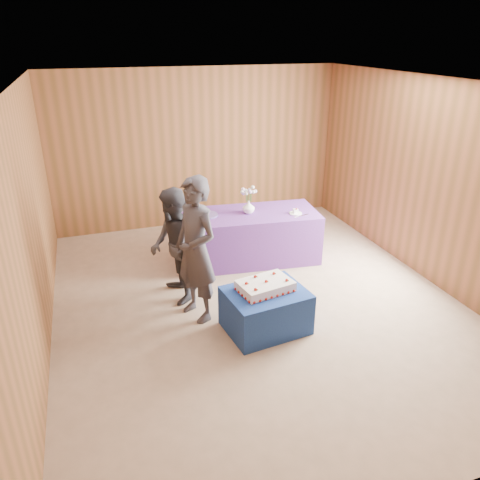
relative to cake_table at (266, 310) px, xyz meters
name	(u,v)px	position (x,y,z in m)	size (l,w,h in m)	color
ground	(257,302)	(0.11, 0.58, -0.25)	(6.00, 6.00, 0.00)	gray
room_shell	(259,166)	(0.11, 0.58, 1.55)	(5.04, 6.04, 2.72)	brown
cake_table	(266,310)	(0.00, 0.00, 0.00)	(0.90, 0.70, 0.50)	#1A4592
serving_table	(250,236)	(0.45, 1.82, 0.12)	(2.00, 0.90, 0.75)	#673594
sheet_cake	(265,286)	(0.00, 0.04, 0.30)	(0.69, 0.53, 0.14)	white
vase	(249,207)	(0.43, 1.82, 0.59)	(0.18, 0.18, 0.19)	white
flower_spray	(249,191)	(0.43, 1.82, 0.84)	(0.24, 0.24, 0.19)	#2C5B24
platter	(206,215)	(-0.19, 1.92, 0.51)	(0.34, 0.34, 0.02)	#5A4A94
plate	(296,213)	(1.08, 1.58, 0.51)	(0.19, 0.19, 0.01)	white
cake_slice	(296,211)	(1.08, 1.58, 0.54)	(0.07, 0.06, 0.08)	white
knife	(301,216)	(1.12, 1.47, 0.50)	(0.26, 0.02, 0.00)	silver
guest_left	(196,250)	(-0.68, 0.53, 0.63)	(0.64, 0.42, 1.76)	#33323B
guest_right	(174,247)	(-0.84, 1.00, 0.50)	(0.73, 0.57, 1.49)	#32323C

